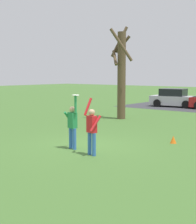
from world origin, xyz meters
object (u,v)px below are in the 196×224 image
at_px(frisbee_disc, 75,95).
at_px(parked_car_silver, 174,98).
at_px(person_defender, 92,128).
at_px(field_cone_orange, 173,139).
at_px(bare_tree_tall, 121,72).
at_px(person_catcher, 72,124).

xyz_separation_m(frisbee_disc, parked_car_silver, (-4.69, 17.70, -1.37)).
xyz_separation_m(person_defender, frisbee_disc, (-1.00, 0.24, 1.11)).
height_order(frisbee_disc, field_cone_orange, frisbee_disc).
distance_m(person_defender, frisbee_disc, 1.51).
bearing_deg(field_cone_orange, parked_car_silver, 116.22).
height_order(person_defender, frisbee_disc, frisbee_disc).
relative_size(person_defender, field_cone_orange, 6.38).
xyz_separation_m(person_defender, field_cone_orange, (1.32, 3.71, -0.82)).
height_order(person_defender, bare_tree_tall, bare_tree_tall).
distance_m(person_catcher, frisbee_disc, 1.13).
bearing_deg(frisbee_disc, parked_car_silver, 104.84).
distance_m(frisbee_disc, bare_tree_tall, 9.17).
distance_m(person_catcher, field_cone_orange, 4.33).
height_order(frisbee_disc, parked_car_silver, frisbee_disc).
relative_size(person_defender, parked_car_silver, 0.47).
bearing_deg(person_defender, person_catcher, -0.00).
height_order(person_defender, parked_car_silver, person_defender).
bearing_deg(person_catcher, bare_tree_tall, 126.78).
bearing_deg(parked_car_silver, frisbee_disc, -82.83).
bearing_deg(person_catcher, field_cone_orange, 66.86).
relative_size(frisbee_disc, parked_car_silver, 0.06).
height_order(person_catcher, field_cone_orange, person_catcher).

